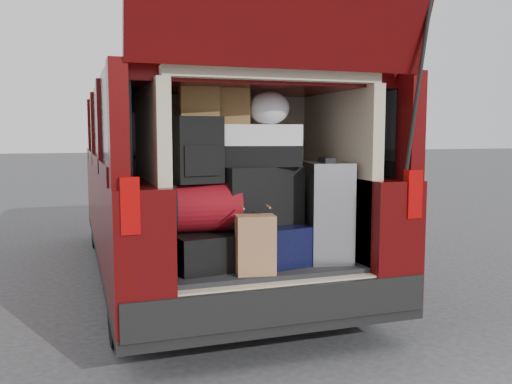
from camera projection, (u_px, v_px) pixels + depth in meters
ground at (264, 350)px, 3.50m from camera, size 80.00×80.00×0.00m
minivan at (199, 185)px, 5.15m from camera, size 1.90×5.35×2.77m
load_floor at (251, 297)px, 3.73m from camera, size 1.24×1.05×0.55m
black_hardshell at (199, 248)px, 3.46m from camera, size 0.49×0.62×0.23m
navy_hardshell at (262, 243)px, 3.57m from camera, size 0.58×0.66×0.25m
silver_roller at (326, 211)px, 3.63m from camera, size 0.35×0.48×0.65m
kraft_bag at (255, 245)px, 3.25m from camera, size 0.25×0.18×0.36m
red_duffel at (202, 207)px, 3.41m from camera, size 0.50×0.34×0.31m
black_soft_case at (258, 195)px, 3.58m from camera, size 0.56×0.39×0.38m
backpack at (198, 150)px, 3.36m from camera, size 0.31×0.21×0.41m
twotone_duffel at (253, 145)px, 3.56m from camera, size 0.65×0.43×0.27m
grocery_sack_lower at (199, 99)px, 3.39m from camera, size 0.26×0.22×0.22m
grocery_sack_upper at (229, 106)px, 3.50m from camera, size 0.26×0.22×0.24m
plastic_bag_center at (269, 108)px, 3.54m from camera, size 0.32×0.30×0.22m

